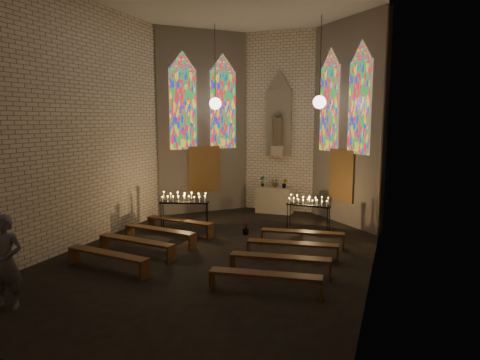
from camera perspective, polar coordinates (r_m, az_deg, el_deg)
name	(u,v)px	position (r m, az deg, el deg)	size (l,w,h in m)	color
floor	(220,253)	(11.91, -2.72, -9.68)	(12.00, 12.00, 0.00)	black
room	(259,117)	(14.49, 2.49, 8.42)	(8.22, 12.43, 7.00)	beige
altar	(275,200)	(16.78, 4.63, -2.68)	(1.40, 0.60, 1.00)	#B6AE94
flower_vase_left	(262,181)	(16.85, 3.01, -0.16)	(0.22, 0.15, 0.43)	#4C723F
flower_vase_center	(276,183)	(16.75, 4.77, -0.35)	(0.32, 0.28, 0.36)	#4C723F
flower_vase_right	(285,183)	(16.50, 5.97, -0.45)	(0.21, 0.17, 0.38)	#4C723F
aisle_flower_pot	(246,228)	(13.69, 0.79, -6.42)	(0.23, 0.23, 0.40)	#4C723F
votive_stand_left	(184,200)	(14.20, -7.45, -2.62)	(1.64, 0.84, 1.17)	black
votive_stand_right	(308,203)	(14.24, 9.11, -3.03)	(1.47, 0.47, 1.06)	black
pew_left_0	(179,222)	(13.84, -8.07, -5.62)	(2.39, 0.65, 0.45)	#4E2E16
pew_right_0	(302,234)	(12.49, 8.30, -7.14)	(2.39, 0.65, 0.45)	#4E2E16
pew_left_1	(160,232)	(12.84, -10.64, -6.77)	(2.39, 0.65, 0.45)	#4E2E16
pew_right_1	(292,245)	(11.36, 7.00, -8.66)	(2.39, 0.65, 0.45)	#4E2E16
pew_left_2	(136,242)	(11.87, -13.66, -8.10)	(2.39, 0.65, 0.45)	#4E2E16
pew_right_2	(280,259)	(10.25, 5.40, -10.50)	(2.39, 0.65, 0.45)	#4E2E16
pew_left_3	(108,256)	(10.94, -17.23, -9.63)	(2.39, 0.65, 0.45)	#4E2E16
pew_right_3	(265,277)	(9.17, 3.38, -12.78)	(2.39, 0.65, 0.45)	#4E2E16
visitor	(6,262)	(9.50, -28.77, -9.54)	(0.67, 0.44, 1.83)	#504E59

